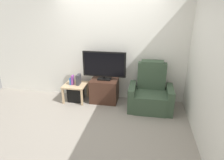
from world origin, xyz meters
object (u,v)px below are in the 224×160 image
object	(u,v)px
television	(104,65)
recliner_armchair	(151,93)
game_console	(79,80)
tv_stand	(104,90)
side_table	(75,87)
book_middle	(73,80)
book_leftmost	(71,81)
subwoofer_box	(76,94)

from	to	relation	value
television	recliner_armchair	world-z (taller)	television
television	game_console	world-z (taller)	television
tv_stand	side_table	world-z (taller)	tv_stand
tv_stand	book_middle	distance (m)	0.82
television	side_table	size ratio (longest dim) A/B	1.92
side_table	tv_stand	bearing A→B (deg)	6.42
book_leftmost	book_middle	xyz separation A→B (m)	(0.05, 0.00, 0.03)
subwoofer_box	book_middle	distance (m)	0.38
television	book_middle	world-z (taller)	television
recliner_armchair	game_console	bearing A→B (deg)	172.80
television	recliner_armchair	bearing A→B (deg)	-8.73
book_leftmost	tv_stand	bearing A→B (deg)	7.02
game_console	subwoofer_box	bearing A→B (deg)	-173.66
tv_stand	subwoofer_box	world-z (taller)	tv_stand
television	book_middle	distance (m)	0.87
side_table	subwoofer_box	distance (m)	0.20
side_table	book_leftmost	bearing A→B (deg)	-168.69
television	side_table	xyz separation A→B (m)	(-0.72, -0.10, -0.57)
tv_stand	subwoofer_box	xyz separation A→B (m)	(-0.72, -0.08, -0.12)
recliner_armchair	book_middle	world-z (taller)	recliner_armchair
television	subwoofer_box	distance (m)	1.06
television	recliner_armchair	distance (m)	1.27
book_leftmost	book_middle	distance (m)	0.06
game_console	book_middle	bearing A→B (deg)	-168.05
subwoofer_box	book_middle	bearing A→B (deg)	-158.88
book_middle	game_console	xyz separation A→B (m)	(0.14, 0.03, 0.01)
book_leftmost	game_console	size ratio (longest dim) A/B	0.66
television	book_leftmost	world-z (taller)	television
tv_stand	game_console	size ratio (longest dim) A/B	2.60
subwoofer_box	game_console	size ratio (longest dim) A/B	1.35
subwoofer_box	recliner_armchair	bearing A→B (deg)	-2.24
book_leftmost	subwoofer_box	bearing A→B (deg)	11.31
book_leftmost	television	bearing A→B (deg)	8.33
tv_stand	recliner_armchair	size ratio (longest dim) A/B	0.61
tv_stand	television	distance (m)	0.65
television	side_table	distance (m)	0.92
tv_stand	side_table	size ratio (longest dim) A/B	1.22
book_leftmost	game_console	world-z (taller)	game_console
book_middle	subwoofer_box	bearing A→B (deg)	21.12
side_table	subwoofer_box	world-z (taller)	side_table
subwoofer_box	book_middle	xyz separation A→B (m)	(-0.05, -0.02, 0.38)
tv_stand	book_middle	xyz separation A→B (m)	(-0.77, -0.10, 0.26)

